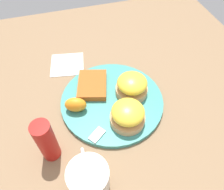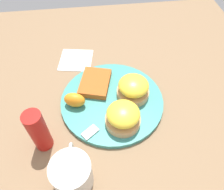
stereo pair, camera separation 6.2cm
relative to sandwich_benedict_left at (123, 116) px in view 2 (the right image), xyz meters
The scene contains 10 objects.
ground_plane 0.10m from the sandwich_benedict_left, 12.63° to the left, with size 1.10×1.10×0.00m, color #846647.
plate 0.09m from the sandwich_benedict_left, 12.63° to the left, with size 0.30×0.30×0.01m, color teal.
sandwich_benedict_left is the anchor object (origin of this frame).
sandwich_benedict_right 0.10m from the sandwich_benedict_left, 25.73° to the right, with size 0.09×0.09×0.06m.
hashbrown_patty 0.16m from the sandwich_benedict_left, 23.33° to the left, with size 0.11×0.08×0.02m, color #BC561F.
orange_wedge 0.15m from the sandwich_benedict_left, 58.45° to the left, with size 0.06×0.04×0.04m, color orange.
fork 0.05m from the sandwich_benedict_left, 55.94° to the left, with size 0.14×0.18×0.00m.
cup 0.19m from the sandwich_benedict_left, 134.46° to the left, with size 0.12×0.09×0.08m.
napkin 0.31m from the sandwich_benedict_left, 23.28° to the left, with size 0.11×0.11×0.00m, color white.
condiment_bottle 0.21m from the sandwich_benedict_left, 97.94° to the left, with size 0.04×0.04×0.13m, color #B21914.
Camera 2 is at (-0.39, 0.05, 0.52)m, focal length 35.00 mm.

